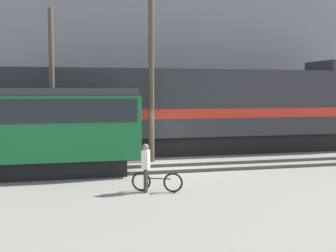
{
  "coord_description": "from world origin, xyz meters",
  "views": [
    {
      "loc": [
        -4.23,
        -17.99,
        3.39
      ],
      "look_at": [
        0.03,
        0.22,
        1.8
      ],
      "focal_mm": 45.0,
      "sensor_mm": 36.0,
      "label": 1
    }
  ],
  "objects_px": {
    "bicycle": "(157,182)",
    "person": "(146,163)",
    "freight_locomotive": "(196,110)",
    "streetcar": "(21,126)",
    "utility_pole_center": "(151,75)",
    "utility_pole_left": "(52,88)"
  },
  "relations": [
    {
      "from": "bicycle",
      "to": "utility_pole_left",
      "type": "bearing_deg",
      "value": 120.91
    },
    {
      "from": "freight_locomotive",
      "to": "bicycle",
      "type": "relative_size",
      "value": 12.82
    },
    {
      "from": "bicycle",
      "to": "person",
      "type": "height_order",
      "value": "person"
    },
    {
      "from": "streetcar",
      "to": "bicycle",
      "type": "distance_m",
      "value": 6.13
    },
    {
      "from": "person",
      "to": "utility_pole_center",
      "type": "bearing_deg",
      "value": 77.22
    },
    {
      "from": "streetcar",
      "to": "utility_pole_center",
      "type": "relative_size",
      "value": 1.11
    },
    {
      "from": "freight_locomotive",
      "to": "bicycle",
      "type": "bearing_deg",
      "value": -115.23
    },
    {
      "from": "bicycle",
      "to": "person",
      "type": "relative_size",
      "value": 1.0
    },
    {
      "from": "bicycle",
      "to": "person",
      "type": "distance_m",
      "value": 0.75
    },
    {
      "from": "utility_pole_left",
      "to": "utility_pole_center",
      "type": "height_order",
      "value": "utility_pole_center"
    },
    {
      "from": "utility_pole_center",
      "to": "bicycle",
      "type": "bearing_deg",
      "value": -99.22
    },
    {
      "from": "person",
      "to": "utility_pole_left",
      "type": "distance_m",
      "value": 7.17
    },
    {
      "from": "freight_locomotive",
      "to": "person",
      "type": "distance_m",
      "value": 9.37
    },
    {
      "from": "freight_locomotive",
      "to": "utility_pole_left",
      "type": "height_order",
      "value": "utility_pole_left"
    },
    {
      "from": "freight_locomotive",
      "to": "streetcar",
      "type": "height_order",
      "value": "freight_locomotive"
    },
    {
      "from": "bicycle",
      "to": "person",
      "type": "xyz_separation_m",
      "value": [
        -0.38,
        0.01,
        0.65
      ]
    },
    {
      "from": "streetcar",
      "to": "person",
      "type": "bearing_deg",
      "value": -40.18
    },
    {
      "from": "freight_locomotive",
      "to": "person",
      "type": "relative_size",
      "value": 12.88
    },
    {
      "from": "freight_locomotive",
      "to": "utility_pole_center",
      "type": "relative_size",
      "value": 2.55
    },
    {
      "from": "freight_locomotive",
      "to": "streetcar",
      "type": "relative_size",
      "value": 2.3
    },
    {
      "from": "person",
      "to": "utility_pole_center",
      "type": "relative_size",
      "value": 0.2
    },
    {
      "from": "freight_locomotive",
      "to": "person",
      "type": "xyz_separation_m",
      "value": [
        -4.26,
        -8.23,
        -1.37
      ]
    }
  ]
}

